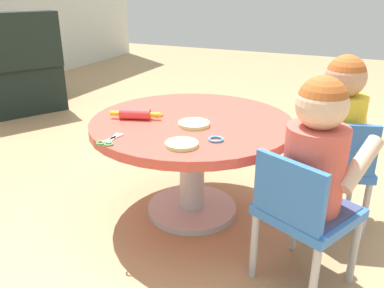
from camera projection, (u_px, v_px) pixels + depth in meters
ground_plane at (192, 211)px, 1.99m from camera, size 10.00×10.00×0.00m
craft_table at (192, 142)px, 1.85m from camera, size 0.93×0.93×0.48m
child_chair_left at (303, 213)px, 1.40m from camera, size 0.40×0.40×0.54m
seated_child_left at (317, 151)px, 1.34m from camera, size 0.43×0.39×0.51m
child_chair_right at (334, 166)px, 1.76m from camera, size 0.37×0.37×0.54m
seated_child_right at (340, 115)px, 1.71m from camera, size 0.41×0.35×0.51m
armchair_dark at (14, 75)px, 3.49m from camera, size 0.96×0.97×0.85m
rolling_pin at (135, 114)px, 1.80m from camera, size 0.09×0.23×0.05m
craft_scissors at (108, 141)px, 1.55m from camera, size 0.14×0.08×0.01m
playdough_blob_0 at (182, 144)px, 1.51m from camera, size 0.13×0.13×0.02m
playdough_blob_1 at (194, 124)px, 1.72m from camera, size 0.14×0.14×0.02m
cookie_cutter_0 at (158, 115)px, 1.86m from camera, size 0.05×0.05×0.01m
cookie_cutter_1 at (216, 139)px, 1.56m from camera, size 0.06×0.06×0.01m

